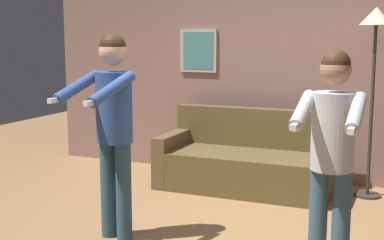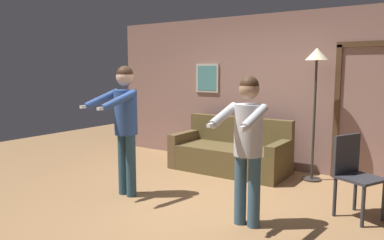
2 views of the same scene
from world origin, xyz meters
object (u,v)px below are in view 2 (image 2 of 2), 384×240
Objects in this scene: couch at (230,154)px; dining_chair_distant at (354,171)px; torchiere_lamp at (316,70)px; person_standing_right at (247,138)px; person_standing_left at (125,118)px.

dining_chair_distant reaches higher than couch.
person_standing_right is at bearing -92.46° from torchiere_lamp.
torchiere_lamp is 1.81m from dining_chair_distant.
person_standing_left is (-0.56, -1.87, 0.77)m from couch.
person_standing_right is at bearing -57.53° from couch.
person_standing_left is 1.85× the size of dining_chair_distant.
torchiere_lamp is 2.13× the size of dining_chair_distant.
person_standing_left is at bearing -131.49° from torchiere_lamp.
person_standing_left is 2.85m from dining_chair_distant.
person_standing_left is 1.76m from person_standing_right.
couch is 0.96× the size of torchiere_lamp.
torchiere_lamp is 1.24× the size of person_standing_right.
torchiere_lamp reaches higher than person_standing_left.
person_standing_left is 1.07× the size of person_standing_right.
dining_chair_distant is (2.08, -0.95, 0.25)m from couch.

